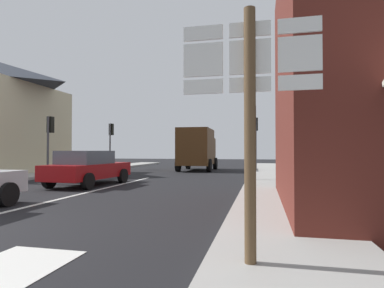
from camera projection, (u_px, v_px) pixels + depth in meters
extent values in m
plane|color=black|center=(133.00, 181.00, 14.98)|extent=(80.00, 80.00, 0.00)
cube|color=#9E9B96|center=(274.00, 188.00, 11.63)|extent=(2.28, 44.00, 0.14)
cube|color=silver|center=(88.00, 192.00, 11.08)|extent=(0.16, 12.00, 0.01)
cube|color=beige|center=(24.00, 165.00, 24.31)|extent=(5.38, 1.20, 0.70)
cylinder|color=black|center=(7.00, 194.00, 8.27)|extent=(0.22, 0.64, 0.64)
cube|color=maroon|center=(89.00, 171.00, 13.37)|extent=(2.00, 4.30, 0.60)
cube|color=#47515B|center=(86.00, 157.00, 13.14)|extent=(1.68, 2.19, 0.55)
cylinder|color=black|center=(90.00, 175.00, 14.90)|extent=(0.26, 0.65, 0.64)
cylinder|color=black|center=(123.00, 176.00, 14.42)|extent=(0.26, 0.65, 0.64)
cylinder|color=black|center=(49.00, 180.00, 12.31)|extent=(0.26, 0.65, 0.64)
cylinder|color=black|center=(88.00, 181.00, 11.82)|extent=(0.26, 0.65, 0.64)
cube|color=#4C2D14|center=(196.00, 147.00, 22.71)|extent=(2.29, 3.75, 2.60)
cube|color=#4C2D14|center=(202.00, 151.00, 25.16)|extent=(2.12, 1.35, 2.00)
cube|color=#47515B|center=(202.00, 141.00, 25.22)|extent=(1.76, 0.14, 0.70)
cylinder|color=black|center=(188.00, 163.00, 25.30)|extent=(0.30, 0.91, 0.90)
cylinder|color=black|center=(215.00, 164.00, 24.87)|extent=(0.30, 0.91, 0.90)
cylinder|color=black|center=(178.00, 165.00, 21.97)|extent=(0.30, 0.91, 0.90)
cylinder|color=black|center=(209.00, 166.00, 21.54)|extent=(0.30, 0.91, 0.90)
cylinder|color=brown|center=(250.00, 140.00, 3.76)|extent=(0.14, 0.14, 3.20)
cube|color=white|center=(203.00, 33.00, 3.96)|extent=(0.50, 0.03, 0.18)
cube|color=black|center=(203.00, 34.00, 3.98)|extent=(0.43, 0.01, 0.13)
cube|color=white|center=(203.00, 60.00, 3.95)|extent=(0.50, 0.03, 0.42)
cube|color=black|center=(203.00, 60.00, 3.97)|extent=(0.43, 0.01, 0.32)
cube|color=white|center=(203.00, 87.00, 3.95)|extent=(0.50, 0.03, 0.18)
cube|color=black|center=(203.00, 87.00, 3.96)|extent=(0.43, 0.01, 0.13)
cube|color=white|center=(250.00, 29.00, 3.83)|extent=(0.50, 0.03, 0.18)
cube|color=black|center=(250.00, 30.00, 3.85)|extent=(0.43, 0.01, 0.13)
cube|color=white|center=(250.00, 57.00, 3.83)|extent=(0.50, 0.03, 0.42)
cube|color=black|center=(250.00, 57.00, 3.85)|extent=(0.43, 0.01, 0.32)
cube|color=white|center=(250.00, 85.00, 3.82)|extent=(0.50, 0.03, 0.18)
cube|color=black|center=(250.00, 85.00, 3.84)|extent=(0.43, 0.01, 0.13)
cube|color=white|center=(300.00, 25.00, 3.71)|extent=(0.50, 0.03, 0.18)
cube|color=black|center=(299.00, 26.00, 3.73)|extent=(0.43, 0.01, 0.13)
cube|color=white|center=(300.00, 54.00, 3.70)|extent=(0.50, 0.03, 0.42)
cube|color=black|center=(300.00, 54.00, 3.72)|extent=(0.43, 0.01, 0.32)
cube|color=white|center=(300.00, 82.00, 3.69)|extent=(0.50, 0.03, 0.18)
cube|color=black|center=(300.00, 83.00, 3.71)|extent=(0.43, 0.01, 0.13)
cylinder|color=#47474C|center=(253.00, 144.00, 14.54)|extent=(0.12, 0.12, 3.57)
cube|color=black|center=(253.00, 116.00, 14.76)|extent=(0.30, 0.28, 0.90)
sphere|color=red|center=(253.00, 110.00, 14.90)|extent=(0.18, 0.18, 0.18)
sphere|color=#3C2303|center=(253.00, 116.00, 14.90)|extent=(0.18, 0.18, 0.18)
sphere|color=black|center=(253.00, 122.00, 14.89)|extent=(0.18, 0.18, 0.18)
cylinder|color=#47474C|center=(256.00, 145.00, 21.63)|extent=(0.12, 0.12, 3.76)
cube|color=black|center=(256.00, 124.00, 21.85)|extent=(0.30, 0.28, 0.90)
sphere|color=red|center=(256.00, 121.00, 22.00)|extent=(0.18, 0.18, 0.18)
sphere|color=#3C2303|center=(256.00, 125.00, 21.99)|extent=(0.18, 0.18, 0.18)
sphere|color=black|center=(256.00, 129.00, 21.99)|extent=(0.18, 0.18, 0.18)
cylinder|color=#47474C|center=(48.00, 147.00, 17.38)|extent=(0.12, 0.12, 3.38)
cube|color=black|center=(50.00, 125.00, 17.60)|extent=(0.30, 0.28, 0.90)
sphere|color=red|center=(52.00, 120.00, 17.75)|extent=(0.18, 0.18, 0.18)
sphere|color=#3C2303|center=(52.00, 125.00, 17.74)|extent=(0.18, 0.18, 0.18)
sphere|color=black|center=(52.00, 130.00, 17.73)|extent=(0.18, 0.18, 0.18)
cylinder|color=#47474C|center=(110.00, 146.00, 24.49)|extent=(0.12, 0.12, 3.60)
cube|color=black|center=(111.00, 129.00, 24.72)|extent=(0.30, 0.28, 0.90)
sphere|color=red|center=(112.00, 126.00, 24.86)|extent=(0.18, 0.18, 0.18)
sphere|color=#3C2303|center=(112.00, 130.00, 24.85)|extent=(0.18, 0.18, 0.18)
sphere|color=black|center=(112.00, 133.00, 24.85)|extent=(0.18, 0.18, 0.18)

